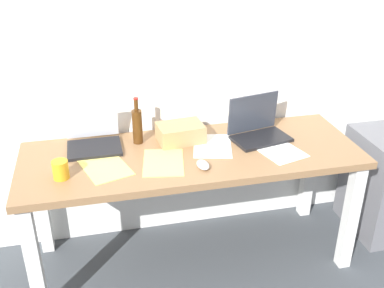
% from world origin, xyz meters
% --- Properties ---
extents(ground_plane, '(8.00, 8.00, 0.00)m').
position_xyz_m(ground_plane, '(0.00, 0.00, 0.00)').
color(ground_plane, '#42474C').
extents(back_wall, '(5.20, 0.08, 2.60)m').
position_xyz_m(back_wall, '(0.00, 0.39, 1.30)').
color(back_wall, white).
rests_on(back_wall, ground).
extents(desk, '(1.86, 0.67, 0.73)m').
position_xyz_m(desk, '(0.00, 0.00, 0.63)').
color(desk, olive).
rests_on(desk, ground).
extents(laptop_left, '(0.30, 0.26, 0.21)m').
position_xyz_m(laptop_left, '(-0.52, 0.19, 0.78)').
color(laptop_left, black).
rests_on(laptop_left, desk).
extents(laptop_right, '(0.36, 0.28, 0.25)m').
position_xyz_m(laptop_right, '(0.41, 0.09, 0.79)').
color(laptop_right, black).
rests_on(laptop_right, desk).
extents(beer_bottle, '(0.06, 0.06, 0.27)m').
position_xyz_m(beer_bottle, '(-0.27, 0.18, 0.84)').
color(beer_bottle, '#47280F').
rests_on(beer_bottle, desk).
extents(computer_mouse, '(0.07, 0.11, 0.03)m').
position_xyz_m(computer_mouse, '(0.02, -0.18, 0.75)').
color(computer_mouse, silver).
rests_on(computer_mouse, desk).
extents(cardboard_box, '(0.27, 0.20, 0.10)m').
position_xyz_m(cardboard_box, '(-0.03, 0.15, 0.78)').
color(cardboard_box, tan).
rests_on(cardboard_box, desk).
extents(coffee_mug, '(0.08, 0.08, 0.09)m').
position_xyz_m(coffee_mug, '(-0.69, -0.12, 0.78)').
color(coffee_mug, gold).
rests_on(coffee_mug, desk).
extents(paper_sheet_front_left, '(0.29, 0.35, 0.00)m').
position_xyz_m(paper_sheet_front_left, '(-0.48, -0.06, 0.73)').
color(paper_sheet_front_left, '#F4E06B').
rests_on(paper_sheet_front_left, desk).
extents(paper_yellow_folder, '(0.26, 0.33, 0.00)m').
position_xyz_m(paper_yellow_folder, '(-0.17, -0.08, 0.73)').
color(paper_yellow_folder, '#F4E06B').
rests_on(paper_yellow_folder, desk).
extents(paper_sheet_near_back, '(0.28, 0.34, 0.00)m').
position_xyz_m(paper_sheet_near_back, '(0.13, 0.05, 0.73)').
color(paper_sheet_near_back, white).
rests_on(paper_sheet_near_back, desk).
extents(paper_sheet_front_right, '(0.28, 0.34, 0.00)m').
position_xyz_m(paper_sheet_front_right, '(0.47, -0.08, 0.73)').
color(paper_sheet_front_right, white).
rests_on(paper_sheet_front_right, desk).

